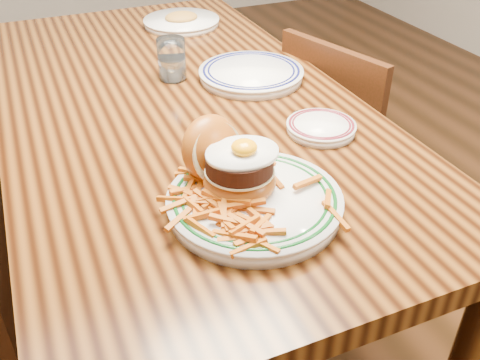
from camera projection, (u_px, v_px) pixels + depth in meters
name	position (u px, v px, depth m)	size (l,w,h in m)	color
floor	(191.00, 304.00, 1.77)	(6.00, 6.00, 0.00)	black
table	(178.00, 128.00, 1.40)	(0.85, 1.60, 0.75)	black
chair_right	(345.00, 151.00, 1.73)	(0.47, 0.47, 0.82)	#3F1A0D
main_plate	(247.00, 187.00, 0.95)	(0.31, 0.33, 0.15)	white
side_plate	(321.00, 127.00, 1.19)	(0.16, 0.16, 0.02)	white
rear_plate	(251.00, 73.00, 1.43)	(0.28, 0.28, 0.03)	white
water_glass	(172.00, 62.00, 1.42)	(0.07, 0.07, 0.11)	white
far_plate	(182.00, 21.00, 1.80)	(0.25, 0.25, 0.05)	white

